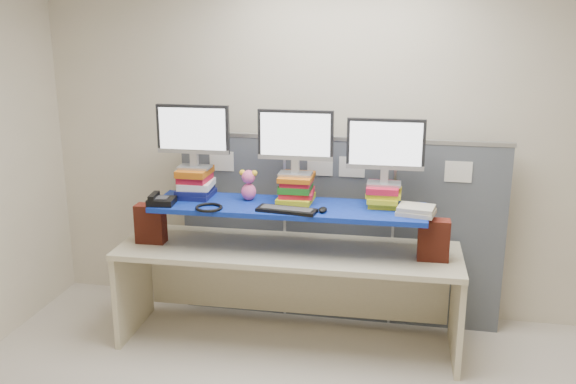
% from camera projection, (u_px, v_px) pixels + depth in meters
% --- Properties ---
extents(room, '(5.00, 4.00, 2.80)m').
position_uv_depth(room, '(299.00, 224.00, 3.30)').
color(room, beige).
rests_on(room, ground).
extents(cubicle_partition, '(2.60, 0.06, 1.53)m').
position_uv_depth(cubicle_partition, '(338.00, 230.00, 5.15)').
color(cubicle_partition, '#484E55').
rests_on(cubicle_partition, ground).
extents(desk, '(2.55, 0.79, 0.77)m').
position_uv_depth(desk, '(288.00, 268.00, 4.79)').
color(desk, beige).
rests_on(desk, ground).
extents(brick_pier_left, '(0.22, 0.12, 0.30)m').
position_uv_depth(brick_pier_left, '(151.00, 224.00, 4.83)').
color(brick_pier_left, maroon).
rests_on(brick_pier_left, desk).
extents(brick_pier_right, '(0.22, 0.12, 0.30)m').
position_uv_depth(brick_pier_right, '(434.00, 240.00, 4.48)').
color(brick_pier_right, maroon).
rests_on(brick_pier_right, desk).
extents(blue_board, '(2.00, 0.54, 0.04)m').
position_uv_depth(blue_board, '(288.00, 208.00, 4.66)').
color(blue_board, navy).
rests_on(blue_board, brick_pier_left).
extents(book_stack_left, '(0.27, 0.31, 0.22)m').
position_uv_depth(book_stack_left, '(196.00, 183.00, 4.86)').
color(book_stack_left, '#11154B').
rests_on(book_stack_left, blue_board).
extents(book_stack_center, '(0.27, 0.32, 0.20)m').
position_uv_depth(book_stack_center, '(296.00, 188.00, 4.74)').
color(book_stack_center, gold).
rests_on(book_stack_center, blue_board).
extents(book_stack_right, '(0.25, 0.30, 0.15)m').
position_uv_depth(book_stack_right, '(383.00, 195.00, 4.64)').
color(book_stack_right, gold).
rests_on(book_stack_right, blue_board).
extents(monitor_left, '(0.55, 0.16, 0.48)m').
position_uv_depth(monitor_left, '(193.00, 133.00, 4.76)').
color(monitor_left, '#A4A3A9').
rests_on(monitor_left, book_stack_left).
extents(monitor_center, '(0.55, 0.16, 0.48)m').
position_uv_depth(monitor_center, '(295.00, 138.00, 4.63)').
color(monitor_center, '#A4A3A9').
rests_on(monitor_center, book_stack_center).
extents(monitor_right, '(0.55, 0.16, 0.48)m').
position_uv_depth(monitor_right, '(386.00, 148.00, 4.54)').
color(monitor_right, '#A4A3A9').
rests_on(monitor_right, book_stack_right).
extents(keyboard, '(0.44, 0.19, 0.03)m').
position_uv_depth(keyboard, '(287.00, 210.00, 4.50)').
color(keyboard, black).
rests_on(keyboard, blue_board).
extents(mouse, '(0.06, 0.11, 0.03)m').
position_uv_depth(mouse, '(323.00, 210.00, 4.49)').
color(mouse, black).
rests_on(mouse, blue_board).
extents(desk_phone, '(0.20, 0.19, 0.08)m').
position_uv_depth(desk_phone, '(161.00, 200.00, 4.67)').
color(desk_phone, black).
rests_on(desk_phone, blue_board).
extents(headset, '(0.26, 0.26, 0.02)m').
position_uv_depth(headset, '(209.00, 208.00, 4.56)').
color(headset, black).
rests_on(headset, blue_board).
extents(plush_toy, '(0.14, 0.10, 0.23)m').
position_uv_depth(plush_toy, '(249.00, 185.00, 4.75)').
color(plush_toy, '#EA5995').
rests_on(plush_toy, blue_board).
extents(binder_stack, '(0.28, 0.24, 0.06)m').
position_uv_depth(binder_stack, '(416.00, 210.00, 4.44)').
color(binder_stack, beige).
rests_on(binder_stack, blue_board).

